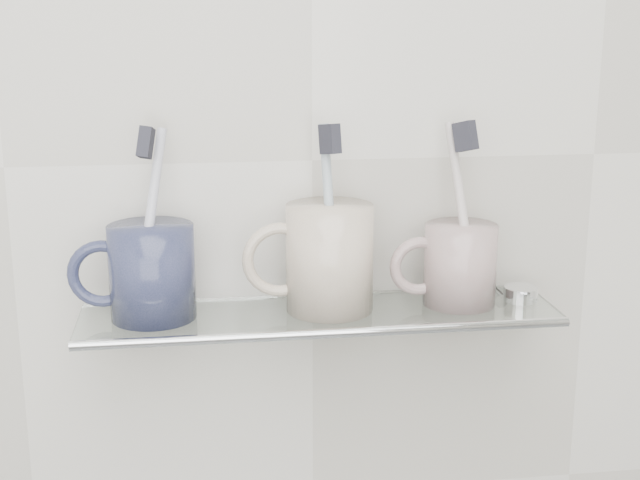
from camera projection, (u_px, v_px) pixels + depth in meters
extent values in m
plane|color=beige|center=(312.00, 160.00, 0.96)|extent=(2.50, 0.00, 2.50)
cube|color=silver|center=(320.00, 315.00, 0.94)|extent=(0.50, 0.12, 0.01)
cylinder|color=silver|center=(328.00, 333.00, 0.88)|extent=(0.50, 0.01, 0.01)
cylinder|color=silver|center=(121.00, 319.00, 0.96)|extent=(0.02, 0.03, 0.02)
cylinder|color=silver|center=(497.00, 302.00, 1.01)|extent=(0.02, 0.03, 0.02)
cylinder|color=#1B223C|center=(152.00, 272.00, 0.91)|extent=(0.11, 0.11, 0.10)
torus|color=#1B223C|center=(102.00, 274.00, 0.90)|extent=(0.07, 0.01, 0.07)
cylinder|color=silver|center=(150.00, 222.00, 0.89)|extent=(0.04, 0.06, 0.19)
cube|color=#22222B|center=(146.00, 143.00, 0.87)|extent=(0.02, 0.03, 0.04)
cylinder|color=silver|center=(330.00, 258.00, 0.93)|extent=(0.11, 0.11, 0.11)
torus|color=silver|center=(280.00, 260.00, 0.92)|extent=(0.08, 0.01, 0.08)
cylinder|color=#8BA7B4|center=(330.00, 216.00, 0.92)|extent=(0.02, 0.04, 0.19)
cube|color=#22222B|center=(330.00, 139.00, 0.90)|extent=(0.02, 0.03, 0.03)
cylinder|color=silver|center=(460.00, 264.00, 0.95)|extent=(0.10, 0.10, 0.09)
torus|color=silver|center=(419.00, 266.00, 0.94)|extent=(0.06, 0.01, 0.06)
cylinder|color=beige|center=(462.00, 212.00, 0.94)|extent=(0.04, 0.06, 0.19)
cube|color=#22222B|center=(465.00, 136.00, 0.92)|extent=(0.03, 0.03, 0.04)
cylinder|color=silver|center=(521.00, 294.00, 0.97)|extent=(0.04, 0.04, 0.02)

